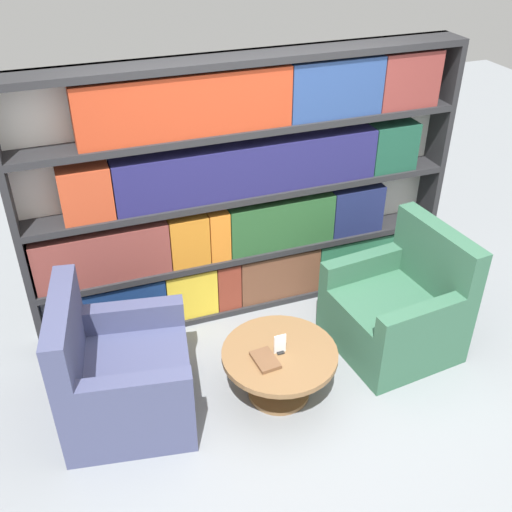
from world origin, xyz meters
TOP-DOWN VIEW (x-y plane):
  - ground_plane at (0.00, 0.00)m, footprint 14.00×14.00m
  - bookshelf at (0.00, 1.25)m, footprint 3.40×0.30m
  - armchair_left at (-1.19, 0.34)m, footprint 0.95×0.97m
  - armchair_right at (0.90, 0.34)m, footprint 0.90×0.92m
  - coffee_table at (-0.15, 0.14)m, footprint 0.80×0.80m
  - table_sign at (-0.15, 0.14)m, footprint 0.08×0.06m
  - stray_book at (-0.27, 0.09)m, footprint 0.16×0.23m

SIDE VIEW (x-z plane):
  - ground_plane at x=0.00m, z-range 0.00..0.00m
  - coffee_table at x=-0.15m, z-range 0.08..0.47m
  - armchair_left at x=-1.19m, z-range -0.16..0.81m
  - armchair_right at x=0.90m, z-range -0.16..0.81m
  - stray_book at x=-0.27m, z-range 0.39..0.41m
  - table_sign at x=-0.15m, z-range 0.38..0.52m
  - bookshelf at x=0.00m, z-range -0.02..2.06m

